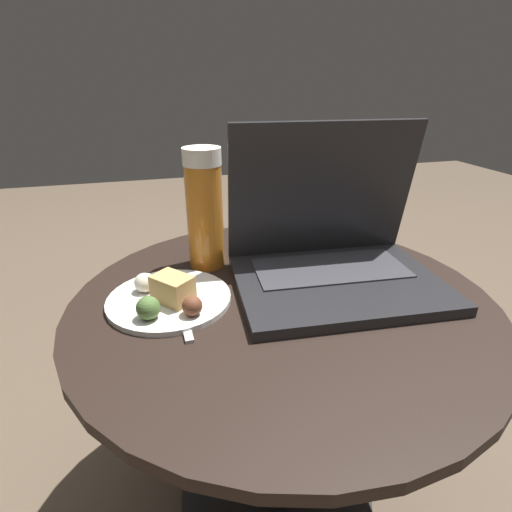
% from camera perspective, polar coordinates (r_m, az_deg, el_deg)
% --- Properties ---
extents(ground_plane, '(6.00, 6.00, 0.00)m').
position_cam_1_polar(ground_plane, '(1.00, 2.87, -30.80)').
color(ground_plane, brown).
extents(table, '(0.69, 0.69, 0.49)m').
position_cam_1_polar(table, '(0.74, 3.44, -15.41)').
color(table, black).
rests_on(table, ground_plane).
extents(napkin, '(0.16, 0.13, 0.00)m').
position_cam_1_polar(napkin, '(0.67, -11.67, -5.38)').
color(napkin, '#B7332D').
rests_on(napkin, table).
extents(laptop, '(0.36, 0.28, 0.27)m').
position_cam_1_polar(laptop, '(0.70, 10.81, 0.75)').
color(laptop, '#232326').
rests_on(laptop, table).
extents(beer_glass, '(0.07, 0.07, 0.22)m').
position_cam_1_polar(beer_glass, '(0.73, -7.36, 6.63)').
color(beer_glass, '#C6701E').
rests_on(beer_glass, table).
extents(snack_plate, '(0.20, 0.20, 0.05)m').
position_cam_1_polar(snack_plate, '(0.64, -12.45, -5.75)').
color(snack_plate, silver).
rests_on(snack_plate, table).
extents(fork, '(0.03, 0.17, 0.01)m').
position_cam_1_polar(fork, '(0.64, -10.71, -6.88)').
color(fork, '#B2B2B7').
rests_on(fork, table).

